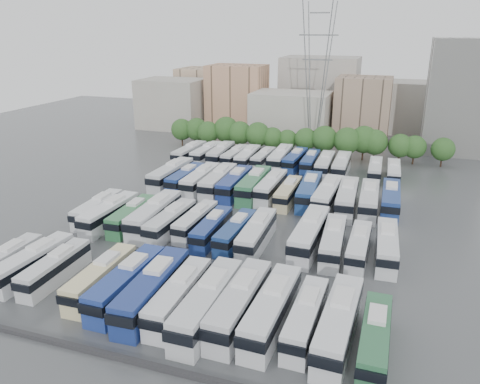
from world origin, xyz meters
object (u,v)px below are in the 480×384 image
(bus_r3_s12, at_px, (375,170))
(bus_r1_s11, at_px, (333,241))
(bus_r1_s1, at_px, (110,213))
(bus_r3_s9, at_px, (325,165))
(bus_r2_s1, at_px, (171,174))
(bus_r2_s2, at_px, (186,178))
(bus_r3_s1, at_px, (207,153))
(bus_r0_s7, at_px, (179,296))
(bus_r1_s5, at_px, (196,221))
(bus_r2_s7, at_px, (271,187))
(bus_r3_s13, at_px, (393,172))
(bus_r0_s13, at_px, (375,338))
(bus_r3_s8, at_px, (310,162))
(bus_r2_s12, at_px, (369,200))
(bus_r3_s0, at_px, (190,153))
(bus_r1_s10, at_px, (309,234))
(bus_r2_s4, at_px, (218,181))
(bus_r1_s4, at_px, (171,221))
(bus_r3_s6, at_px, (280,158))
(bus_r1_s3, at_px, (154,215))
(bus_r0_s8, at_px, (208,303))
(bus_r0_s5, at_px, (127,283))
(bus_r2_s10, at_px, (327,195))
(bus_r0_s4, at_px, (101,277))
(bus_r2_s3, at_px, (201,180))
(bus_r0_s12, at_px, (339,323))
(bus_r0_s9, at_px, (240,303))
(bus_r0_s11, at_px, (306,317))
(bus_r3_s2, at_px, (221,154))
(bus_r3_s7, at_px, (295,160))
(bus_r1_s7, at_px, (236,232))
(bus_r1_s6, at_px, (212,228))
(bus_r3_s3, at_px, (235,156))
(bus_r0_s1, at_px, (33,262))
(bus_r0_s10, at_px, (272,309))
(electricity_pylon, at_px, (317,70))
(bus_r3_s5, at_px, (263,158))
(bus_r2_s9, at_px, (309,191))
(bus_r3_s4, at_px, (248,158))
(bus_r0_s6, at_px, (153,289))
(bus_r3_s10, at_px, (341,166))
(bus_r0_s2, at_px, (55,268))
(bus_r2_s8, at_px, (288,193))
(bus_r1_s8, at_px, (257,234))

(bus_r3_s12, bearing_deg, bus_r1_s11, -96.39)
(bus_r1_s1, xyz_separation_m, bus_r3_s9, (26.40, 36.65, 0.01))
(bus_r2_s1, distance_m, bus_r2_s2, 3.31)
(bus_r2_s1, distance_m, bus_r3_s1, 17.30)
(bus_r0_s7, bearing_deg, bus_r1_s5, 107.80)
(bus_r2_s7, relative_size, bus_r3_s13, 1.12)
(bus_r0_s13, bearing_deg, bus_r3_s8, 106.65)
(bus_r2_s12, relative_size, bus_r3_s0, 1.05)
(bus_r1_s10, xyz_separation_m, bus_r2_s4, (-19.79, 17.16, -0.03))
(bus_r0_s13, relative_size, bus_r3_s12, 1.01)
(bus_r1_s4, height_order, bus_r3_s6, bus_r3_s6)
(bus_r1_s3, distance_m, bus_r3_s6, 38.20)
(bus_r0_s8, bearing_deg, bus_r1_s10, 71.56)
(bus_r0_s5, height_order, bus_r2_s10, bus_r2_s10)
(bus_r1_s1, distance_m, bus_r1_s4, 9.95)
(bus_r0_s4, xyz_separation_m, bus_r2_s10, (19.92, 34.63, 0.25))
(bus_r1_s3, height_order, bus_r2_s3, bus_r1_s3)
(bus_r2_s1, bearing_deg, bus_r3_s9, 33.76)
(bus_r0_s12, distance_m, bus_r3_s1, 65.21)
(bus_r0_s9, bearing_deg, bus_r3_s1, 116.71)
(bus_r3_s8, distance_m, bus_r3_s12, 13.25)
(bus_r0_s11, relative_size, bus_r3_s9, 0.93)
(bus_r0_s11, relative_size, bus_r2_s12, 0.88)
(bus_r1_s1, xyz_separation_m, bus_r3_s12, (36.27, 36.61, -0.15))
(bus_r3_s2, height_order, bus_r3_s9, bus_r3_s2)
(bus_r1_s10, relative_size, bus_r2_s2, 1.14)
(bus_r1_s3, xyz_separation_m, bus_r3_s7, (13.05, 37.05, -0.25))
(bus_r0_s7, relative_size, bus_r1_s7, 1.09)
(bus_r0_s8, relative_size, bus_r1_s6, 1.23)
(bus_r1_s7, xyz_separation_m, bus_r3_s3, (-13.25, 37.42, 0.02))
(bus_r0_s1, height_order, bus_r0_s10, bus_r0_s10)
(bus_r1_s4, xyz_separation_m, bus_r2_s4, (0.14, 18.69, 0.25))
(bus_r0_s8, distance_m, bus_r1_s1, 29.35)
(electricity_pylon, height_order, bus_r3_s5, electricity_pylon)
(bus_r1_s5, bearing_deg, bus_r2_s9, 54.50)
(bus_r0_s8, height_order, bus_r3_s4, bus_r0_s8)
(bus_r0_s6, xyz_separation_m, bus_r3_s10, (12.93, 54.10, -0.16))
(bus_r2_s3, distance_m, bus_r3_s13, 37.28)
(bus_r0_s2, distance_m, bus_r3_s13, 63.81)
(bus_r2_s8, xyz_separation_m, bus_r3_s4, (-13.31, 18.81, 0.12))
(bus_r0_s11, distance_m, bus_r2_s9, 36.54)
(bus_r1_s8, relative_size, bus_r3_s12, 1.09)
(bus_r3_s4, distance_m, bus_r3_s7, 10.13)
(bus_r3_s2, bearing_deg, bus_r1_s6, -73.34)
(bus_r0_s13, xyz_separation_m, bus_r3_s10, (-9.93, 54.63, 0.17))
(bus_r1_s1, xyz_separation_m, bus_r1_s8, (23.03, 0.10, 0.00))
(bus_r3_s5, bearing_deg, bus_r3_s12, -1.22)
(bus_r0_s13, bearing_deg, bus_r1_s4, 148.71)
(bus_r3_s5, bearing_deg, bus_r1_s1, -107.07)
(bus_r0_s1, bearing_deg, bus_r2_s2, 87.43)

